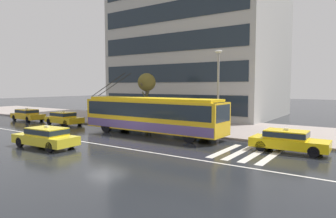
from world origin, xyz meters
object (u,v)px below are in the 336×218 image
Objects in this scene: trolleybus at (151,115)px; pedestrian_walking_past at (151,110)px; pedestrian_approaching_curb at (218,114)px; street_tree_bare at (147,83)px; taxi_far_behind at (27,114)px; taxi_queued_behind_bus at (64,118)px; taxi_ahead_of_bus at (288,140)px; pedestrian_waiting_by_pole at (168,110)px; pedestrian_at_shelter at (146,109)px; taxi_oncoming_near at (46,136)px; bus_shelter at (154,105)px; street_lamp at (218,85)px.

trolleybus is 6.52× the size of pedestrian_walking_past.
pedestrian_approaching_curb is 0.38× the size of street_tree_bare.
taxi_far_behind is 1.04× the size of taxi_queued_behind_bus.
pedestrian_walking_past is 4.04m from street_tree_bare.
trolleybus is at bearing -48.34° from street_tree_bare.
taxi_far_behind is at bearing -179.86° from trolleybus.
street_tree_bare reaches higher than trolleybus.
taxi_ahead_of_bus is 6.61m from pedestrian_approaching_curb.
trolleybus is 6.59× the size of pedestrian_waiting_by_pole.
pedestrian_at_shelter is (7.87, 3.33, 0.97)m from taxi_queued_behind_bus.
taxi_queued_behind_bus is 9.02m from street_tree_bare.
bus_shelter reaches higher than taxi_oncoming_near.
street_lamp is at bearing -3.29° from pedestrian_walking_past.
taxi_ahead_of_bus is at bearing -23.00° from street_lamp.
taxi_ahead_of_bus is 14.89m from taxi_oncoming_near.
taxi_ahead_of_bus and taxi_queued_behind_bus have the same top height.
pedestrian_at_shelter is at bearing 171.74° from street_lamp.
street_lamp is at bearing 5.82° from taxi_far_behind.
trolleybus reaches higher than taxi_ahead_of_bus.
pedestrian_at_shelter is 0.39× the size of street_tree_bare.
pedestrian_at_shelter is at bearing 22.97° from taxi_queued_behind_bus.
pedestrian_at_shelter reaches higher than taxi_queued_behind_bus.
pedestrian_walking_past is 0.30× the size of street_lamp.
street_lamp reaches higher than pedestrian_at_shelter.
trolleybus is at bearing 0.14° from taxi_far_behind.
taxi_ahead_of_bus is at bearing -16.40° from bus_shelter.
trolleybus is 1.98× the size of street_lamp.
street_lamp is at bearing 7.85° from taxi_queued_behind_bus.
bus_shelter is at bearing 89.64° from taxi_oncoming_near.
trolleybus reaches higher than pedestrian_at_shelter.
pedestrian_walking_past is (9.04, 2.57, 0.97)m from taxi_queued_behind_bus.
taxi_oncoming_near is at bearing -90.36° from bus_shelter.
pedestrian_approaching_curb is (4.47, 2.69, 0.05)m from trolleybus.
taxi_queued_behind_bus is (-21.48, 0.22, -0.00)m from taxi_ahead_of_bus.
bus_shelter is at bearing 163.60° from taxi_ahead_of_bus.
taxi_queued_behind_bus is at bearing -157.03° from pedestrian_at_shelter.
taxi_oncoming_near is at bearing -126.49° from street_lamp.
street_tree_bare is at bearing 160.94° from taxi_ahead_of_bus.
pedestrian_at_shelter is 7.77m from pedestrian_approaching_curb.
trolleybus is at bearing -51.08° from pedestrian_walking_past.
pedestrian_approaching_curb reaches higher than taxi_oncoming_near.
street_tree_bare is (6.79, 4.85, 3.43)m from taxi_queued_behind_bus.
taxi_ahead_of_bus is 12.80m from pedestrian_walking_past.
pedestrian_at_shelter is at bearing -151.55° from pedestrian_waiting_by_pole.
taxi_far_behind is at bearing 179.72° from taxi_ahead_of_bus.
bus_shelter is 1.14m from pedestrian_walking_past.
pedestrian_approaching_curb is 6.57m from pedestrian_walking_past.
trolleybus reaches higher than taxi_oncoming_near.
taxi_oncoming_near is 1.17× the size of bus_shelter.
trolleybus is 11.18m from taxi_queued_behind_bus.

